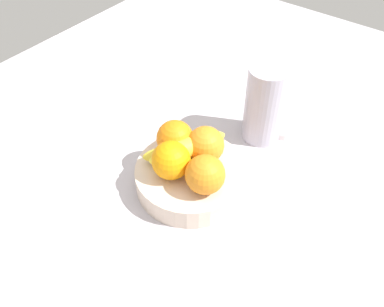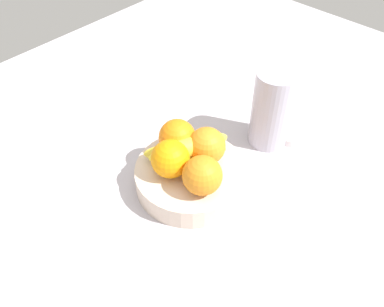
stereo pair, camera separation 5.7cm
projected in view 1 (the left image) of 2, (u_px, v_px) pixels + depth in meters
ground_plane at (180, 183)px, 90.28cm from camera, size 180.00×140.00×3.00cm
fruit_bowl at (192, 175)px, 86.56cm from camera, size 22.89×22.89×4.84cm
orange_front_left at (205, 175)px, 78.21cm from camera, size 7.75×7.75×7.75cm
orange_front_right at (205, 145)px, 84.00cm from camera, size 7.75×7.75×7.75cm
orange_center at (175, 139)px, 85.36cm from camera, size 7.75×7.75×7.75cm
orange_back_left at (171, 160)px, 80.88cm from camera, size 7.75×7.75×7.75cm
banana_bunch at (186, 150)px, 84.10cm from camera, size 17.12×14.39×6.20cm
thermos_tumbler at (265, 104)px, 92.65cm from camera, size 8.98×8.98×18.49cm
jar_lid at (283, 129)px, 99.28cm from camera, size 6.46×6.46×1.70cm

